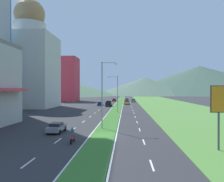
# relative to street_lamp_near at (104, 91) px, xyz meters

# --- Properties ---
(ground_plane) EXTENTS (600.00, 600.00, 0.00)m
(ground_plane) POSITION_rel_street_lamp_near_xyz_m (0.50, -5.41, -5.92)
(ground_plane) COLOR #2D2D30
(grass_median) EXTENTS (3.20, 240.00, 0.06)m
(grass_median) POSITION_rel_street_lamp_near_xyz_m (0.50, 54.59, -5.89)
(grass_median) COLOR #387028
(grass_median) RESTS_ON ground_plane
(grass_verge_right) EXTENTS (24.00, 240.00, 0.06)m
(grass_verge_right) POSITION_rel_street_lamp_near_xyz_m (21.10, 54.59, -5.89)
(grass_verge_right) COLOR #518438
(grass_verge_right) RESTS_ON ground_plane
(lane_dash_left_1) EXTENTS (0.16, 2.80, 0.01)m
(lane_dash_left_1) POSITION_rel_street_lamp_near_xyz_m (-4.60, -17.17, -5.92)
(lane_dash_left_1) COLOR silver
(lane_dash_left_1) RESTS_ON ground_plane
(lane_dash_left_2) EXTENTS (0.16, 2.80, 0.01)m
(lane_dash_left_2) POSITION_rel_street_lamp_near_xyz_m (-4.60, -8.93, -5.92)
(lane_dash_left_2) COLOR silver
(lane_dash_left_2) RESTS_ON ground_plane
(lane_dash_left_3) EXTENTS (0.16, 2.80, 0.01)m
(lane_dash_left_3) POSITION_rel_street_lamp_near_xyz_m (-4.60, -0.69, -5.92)
(lane_dash_left_3) COLOR silver
(lane_dash_left_3) RESTS_ON ground_plane
(lane_dash_left_4) EXTENTS (0.16, 2.80, 0.01)m
(lane_dash_left_4) POSITION_rel_street_lamp_near_xyz_m (-4.60, 7.56, -5.92)
(lane_dash_left_4) COLOR silver
(lane_dash_left_4) RESTS_ON ground_plane
(lane_dash_left_5) EXTENTS (0.16, 2.80, 0.01)m
(lane_dash_left_5) POSITION_rel_street_lamp_near_xyz_m (-4.60, 15.80, -5.92)
(lane_dash_left_5) COLOR silver
(lane_dash_left_5) RESTS_ON ground_plane
(lane_dash_left_6) EXTENTS (0.16, 2.80, 0.01)m
(lane_dash_left_6) POSITION_rel_street_lamp_near_xyz_m (-4.60, 24.04, -5.92)
(lane_dash_left_6) COLOR silver
(lane_dash_left_6) RESTS_ON ground_plane
(lane_dash_left_7) EXTENTS (0.16, 2.80, 0.01)m
(lane_dash_left_7) POSITION_rel_street_lamp_near_xyz_m (-4.60, 32.29, -5.92)
(lane_dash_left_7) COLOR silver
(lane_dash_left_7) RESTS_ON ground_plane
(lane_dash_left_8) EXTENTS (0.16, 2.80, 0.01)m
(lane_dash_left_8) POSITION_rel_street_lamp_near_xyz_m (-4.60, 40.53, -5.92)
(lane_dash_left_8) COLOR silver
(lane_dash_left_8) RESTS_ON ground_plane
(lane_dash_left_9) EXTENTS (0.16, 2.80, 0.01)m
(lane_dash_left_9) POSITION_rel_street_lamp_near_xyz_m (-4.60, 48.77, -5.92)
(lane_dash_left_9) COLOR silver
(lane_dash_left_9) RESTS_ON ground_plane
(lane_dash_left_10) EXTENTS (0.16, 2.80, 0.01)m
(lane_dash_left_10) POSITION_rel_street_lamp_near_xyz_m (-4.60, 57.01, -5.92)
(lane_dash_left_10) COLOR silver
(lane_dash_left_10) RESTS_ON ground_plane
(lane_dash_left_11) EXTENTS (0.16, 2.80, 0.01)m
(lane_dash_left_11) POSITION_rel_street_lamp_near_xyz_m (-4.60, 65.26, -5.92)
(lane_dash_left_11) COLOR silver
(lane_dash_left_11) RESTS_ON ground_plane
(lane_dash_left_12) EXTENTS (0.16, 2.80, 0.01)m
(lane_dash_left_12) POSITION_rel_street_lamp_near_xyz_m (-4.60, 73.50, -5.92)
(lane_dash_left_12) COLOR silver
(lane_dash_left_12) RESTS_ON ground_plane
(lane_dash_left_13) EXTENTS (0.16, 2.80, 0.01)m
(lane_dash_left_13) POSITION_rel_street_lamp_near_xyz_m (-4.60, 81.74, -5.92)
(lane_dash_left_13) COLOR silver
(lane_dash_left_13) RESTS_ON ground_plane
(lane_dash_right_1) EXTENTS (0.16, 2.80, 0.01)m
(lane_dash_right_1) POSITION_rel_street_lamp_near_xyz_m (5.60, -17.17, -5.92)
(lane_dash_right_1) COLOR silver
(lane_dash_right_1) RESTS_ON ground_plane
(lane_dash_right_2) EXTENTS (0.16, 2.80, 0.01)m
(lane_dash_right_2) POSITION_rel_street_lamp_near_xyz_m (5.60, -8.93, -5.92)
(lane_dash_right_2) COLOR silver
(lane_dash_right_2) RESTS_ON ground_plane
(lane_dash_right_3) EXTENTS (0.16, 2.80, 0.01)m
(lane_dash_right_3) POSITION_rel_street_lamp_near_xyz_m (5.60, -0.69, -5.92)
(lane_dash_right_3) COLOR silver
(lane_dash_right_3) RESTS_ON ground_plane
(lane_dash_right_4) EXTENTS (0.16, 2.80, 0.01)m
(lane_dash_right_4) POSITION_rel_street_lamp_near_xyz_m (5.60, 7.56, -5.92)
(lane_dash_right_4) COLOR silver
(lane_dash_right_4) RESTS_ON ground_plane
(lane_dash_right_5) EXTENTS (0.16, 2.80, 0.01)m
(lane_dash_right_5) POSITION_rel_street_lamp_near_xyz_m (5.60, 15.80, -5.92)
(lane_dash_right_5) COLOR silver
(lane_dash_right_5) RESTS_ON ground_plane
(lane_dash_right_6) EXTENTS (0.16, 2.80, 0.01)m
(lane_dash_right_6) POSITION_rel_street_lamp_near_xyz_m (5.60, 24.04, -5.92)
(lane_dash_right_6) COLOR silver
(lane_dash_right_6) RESTS_ON ground_plane
(lane_dash_right_7) EXTENTS (0.16, 2.80, 0.01)m
(lane_dash_right_7) POSITION_rel_street_lamp_near_xyz_m (5.60, 32.29, -5.92)
(lane_dash_right_7) COLOR silver
(lane_dash_right_7) RESTS_ON ground_plane
(lane_dash_right_8) EXTENTS (0.16, 2.80, 0.01)m
(lane_dash_right_8) POSITION_rel_street_lamp_near_xyz_m (5.60, 40.53, -5.92)
(lane_dash_right_8) COLOR silver
(lane_dash_right_8) RESTS_ON ground_plane
(lane_dash_right_9) EXTENTS (0.16, 2.80, 0.01)m
(lane_dash_right_9) POSITION_rel_street_lamp_near_xyz_m (5.60, 48.77, -5.92)
(lane_dash_right_9) COLOR silver
(lane_dash_right_9) RESTS_ON ground_plane
(lane_dash_right_10) EXTENTS (0.16, 2.80, 0.01)m
(lane_dash_right_10) POSITION_rel_street_lamp_near_xyz_m (5.60, 57.01, -5.92)
(lane_dash_right_10) COLOR silver
(lane_dash_right_10) RESTS_ON ground_plane
(lane_dash_right_11) EXTENTS (0.16, 2.80, 0.01)m
(lane_dash_right_11) POSITION_rel_street_lamp_near_xyz_m (5.60, 65.26, -5.92)
(lane_dash_right_11) COLOR silver
(lane_dash_right_11) RESTS_ON ground_plane
(lane_dash_right_12) EXTENTS (0.16, 2.80, 0.01)m
(lane_dash_right_12) POSITION_rel_street_lamp_near_xyz_m (5.60, 73.50, -5.92)
(lane_dash_right_12) COLOR silver
(lane_dash_right_12) RESTS_ON ground_plane
(lane_dash_right_13) EXTENTS (0.16, 2.80, 0.01)m
(lane_dash_right_13) POSITION_rel_street_lamp_near_xyz_m (5.60, 81.74, -5.92)
(lane_dash_right_13) COLOR silver
(lane_dash_right_13) RESTS_ON ground_plane
(edge_line_median_left) EXTENTS (0.16, 240.00, 0.01)m
(edge_line_median_left) POSITION_rel_street_lamp_near_xyz_m (-1.25, 54.59, -5.92)
(edge_line_median_left) COLOR silver
(edge_line_median_left) RESTS_ON ground_plane
(edge_line_median_right) EXTENTS (0.16, 240.00, 0.01)m
(edge_line_median_right) POSITION_rel_street_lamp_near_xyz_m (2.25, 54.59, -5.92)
(edge_line_median_right) COLOR silver
(edge_line_median_right) RESTS_ON ground_plane
(domed_building) EXTENTS (17.07, 17.07, 37.59)m
(domed_building) POSITION_rel_street_lamp_near_xyz_m (-29.90, 41.86, 9.96)
(domed_building) COLOR beige
(domed_building) RESTS_ON ground_plane
(midrise_colored) EXTENTS (13.12, 13.12, 23.86)m
(midrise_colored) POSITION_rel_street_lamp_near_xyz_m (-29.52, 87.76, 6.00)
(midrise_colored) COLOR #D83847
(midrise_colored) RESTS_ON ground_plane
(hill_far_left) EXTENTS (233.95, 233.95, 30.77)m
(hill_far_left) POSITION_rel_street_lamp_near_xyz_m (-118.82, 225.20, 9.46)
(hill_far_left) COLOR #47664C
(hill_far_left) RESTS_ON ground_plane
(hill_far_center) EXTENTS (124.38, 124.38, 21.21)m
(hill_far_center) POSITION_rel_street_lamp_near_xyz_m (26.53, 241.96, 4.68)
(hill_far_center) COLOR #516B56
(hill_far_center) RESTS_ON ground_plane
(hill_far_right) EXTENTS (234.93, 234.93, 39.49)m
(hill_far_right) POSITION_rel_street_lamp_near_xyz_m (105.35, 287.66, 13.82)
(hill_far_right) COLOR #3D5647
(hill_far_right) RESTS_ON ground_plane
(street_lamp_near) EXTENTS (2.57, 0.37, 10.50)m
(street_lamp_near) POSITION_rel_street_lamp_near_xyz_m (0.00, 0.00, 0.00)
(street_lamp_near) COLOR #99999E
(street_lamp_near) RESTS_ON ground_plane
(street_lamp_mid) EXTENTS (3.08, 0.28, 9.79)m
(street_lamp_mid) POSITION_rel_street_lamp_near_xyz_m (0.93, 25.94, -0.31)
(street_lamp_mid) COLOR #99999E
(street_lamp_mid) RESTS_ON ground_plane
(car_0) EXTENTS (1.87, 4.51, 1.53)m
(car_0) POSITION_rel_street_lamp_near_xyz_m (3.96, 82.71, -5.15)
(car_0) COLOR silver
(car_0) RESTS_ON ground_plane
(car_1) EXTENTS (1.95, 4.16, 1.51)m
(car_1) POSITION_rel_street_lamp_near_xyz_m (-6.35, 51.68, -5.14)
(car_1) COLOR navy
(car_1) RESTS_ON ground_plane
(car_2) EXTENTS (1.94, 4.10, 1.55)m
(car_2) POSITION_rel_street_lamp_near_xyz_m (7.35, 79.92, -5.15)
(car_2) COLOR slate
(car_2) RESTS_ON ground_plane
(car_3) EXTENTS (1.98, 4.04, 1.57)m
(car_3) POSITION_rel_street_lamp_near_xyz_m (3.86, 68.19, -5.12)
(car_3) COLOR maroon
(car_3) RESTS_ON ground_plane
(car_4) EXTENTS (1.91, 4.57, 1.39)m
(car_4) POSITION_rel_street_lamp_near_xyz_m (-6.37, -3.67, -5.20)
(car_4) COLOR slate
(car_4) RESTS_ON ground_plane
(car_5) EXTENTS (1.96, 4.64, 1.38)m
(car_5) POSITION_rel_street_lamp_near_xyz_m (4.04, 91.80, -5.20)
(car_5) COLOR silver
(car_5) RESTS_ON ground_plane
(car_6) EXTENTS (2.04, 4.74, 1.47)m
(car_6) POSITION_rel_street_lamp_near_xyz_m (3.97, 60.76, -5.16)
(car_6) COLOR yellow
(car_6) RESTS_ON ground_plane
(car_7) EXTENTS (1.98, 4.45, 1.49)m
(car_7) POSITION_rel_street_lamp_near_xyz_m (-2.73, 85.71, -5.16)
(car_7) COLOR maroon
(car_7) RESTS_ON ground_plane
(pickup_truck_0) EXTENTS (2.18, 5.40, 2.00)m
(pickup_truck_0) POSITION_rel_street_lamp_near_xyz_m (-2.92, 49.14, -4.94)
(pickup_truck_0) COLOR black
(pickup_truck_0) RESTS_ON ground_plane
(motorcycle_rider) EXTENTS (0.36, 2.00, 1.80)m
(motorcycle_rider) POSITION_rel_street_lamp_near_xyz_m (-2.59, -9.93, -5.18)
(motorcycle_rider) COLOR black
(motorcycle_rider) RESTS_ON ground_plane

